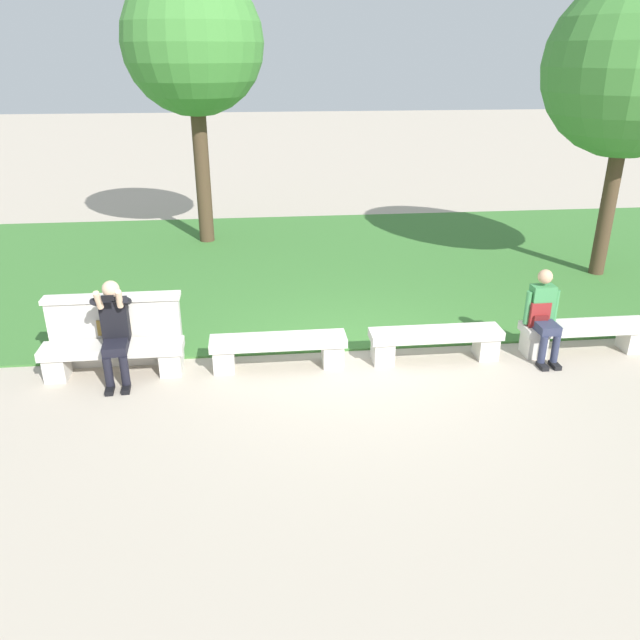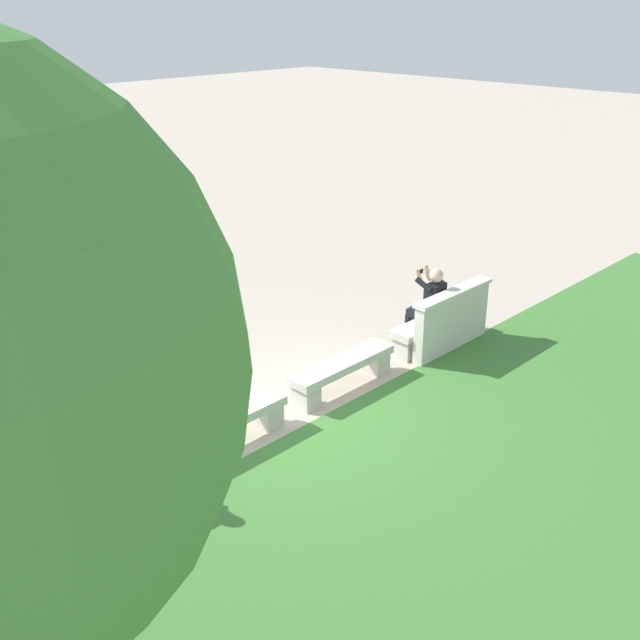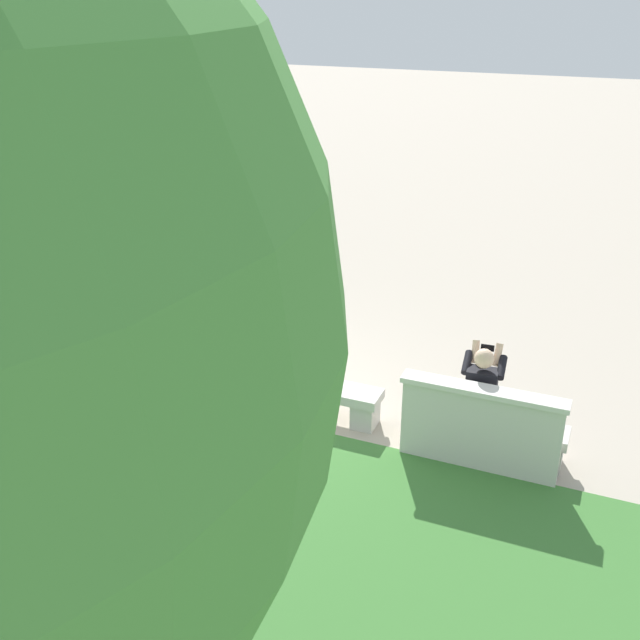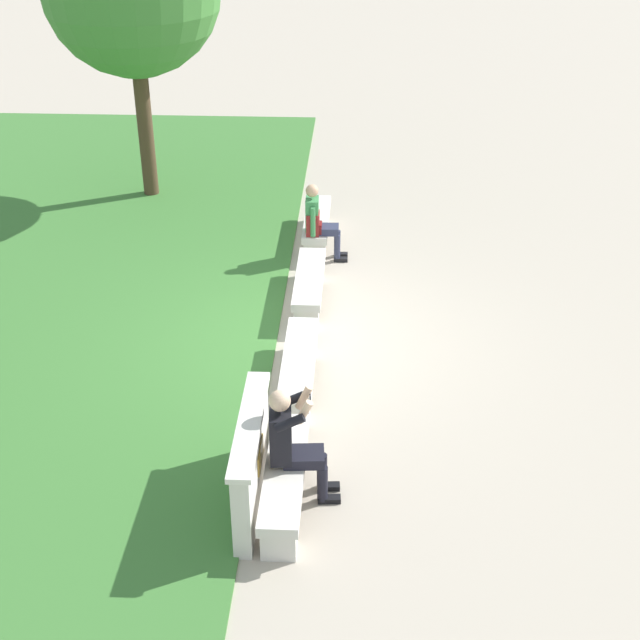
% 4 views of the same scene
% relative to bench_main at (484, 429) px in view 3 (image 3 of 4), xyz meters
% --- Properties ---
extents(ground_plane, '(80.00, 80.00, 0.00)m').
position_rel_bench_main_xyz_m(ground_plane, '(3.27, 0.00, -0.30)').
color(ground_plane, '#B2A593').
extents(bench_main, '(1.84, 0.40, 0.45)m').
position_rel_bench_main_xyz_m(bench_main, '(0.00, 0.00, 0.00)').
color(bench_main, beige).
rests_on(bench_main, ground).
extents(bench_near, '(1.84, 0.40, 0.45)m').
position_rel_bench_main_xyz_m(bench_near, '(2.18, 0.00, 0.00)').
color(bench_near, beige).
rests_on(bench_near, ground).
extents(bench_mid, '(1.84, 0.40, 0.45)m').
position_rel_bench_main_xyz_m(bench_mid, '(4.37, 0.00, 0.00)').
color(bench_mid, beige).
rests_on(bench_mid, ground).
extents(bench_far, '(1.84, 0.40, 0.45)m').
position_rel_bench_main_xyz_m(bench_far, '(6.55, 0.00, 0.00)').
color(bench_far, beige).
rests_on(bench_far, ground).
extents(backrest_wall_with_plaque, '(1.79, 0.24, 1.01)m').
position_rel_bench_main_xyz_m(backrest_wall_with_plaque, '(0.00, 0.34, 0.22)').
color(backrest_wall_with_plaque, beige).
rests_on(backrest_wall_with_plaque, ground).
extents(person_photographer, '(0.49, 0.74, 1.32)m').
position_rel_bench_main_xyz_m(person_photographer, '(0.08, -0.08, 0.44)').
color(person_photographer, black).
rests_on(person_photographer, ground).
extents(person_distant, '(0.48, 0.67, 1.26)m').
position_rel_bench_main_xyz_m(person_distant, '(5.85, -0.07, 0.37)').
color(person_distant, black).
rests_on(person_distant, ground).
extents(backpack, '(0.28, 0.24, 0.43)m').
position_rel_bench_main_xyz_m(backpack, '(5.81, 0.02, 0.33)').
color(backpack, maroon).
rests_on(backpack, bench_far).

